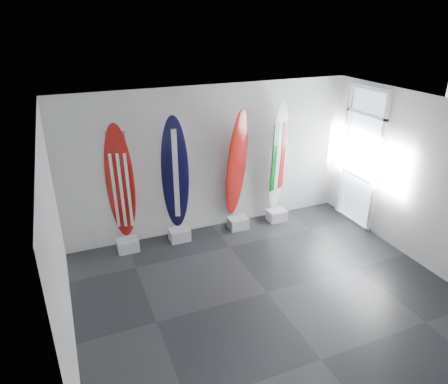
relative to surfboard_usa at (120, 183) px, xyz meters
name	(u,v)px	position (x,y,z in m)	size (l,w,h in m)	color
floor	(267,292)	(1.87, -2.28, -1.38)	(6.00, 6.00, 0.00)	black
ceiling	(276,112)	(1.87, -2.28, 1.62)	(6.00, 6.00, 0.00)	white
wall_back	(211,160)	(1.87, 0.22, 0.12)	(6.00, 6.00, 0.00)	silver
wall_front	(392,316)	(1.87, -4.78, 0.12)	(6.00, 6.00, 0.00)	silver
wall_left	(58,252)	(-1.13, -2.28, 0.12)	(5.00, 5.00, 0.00)	silver
wall_right	(421,182)	(4.87, -2.28, 0.12)	(5.00, 5.00, 0.00)	silver
display_block_usa	(128,245)	(0.00, -0.10, -1.26)	(0.40, 0.30, 0.24)	silver
surfboard_usa	(120,183)	(0.00, 0.00, 0.00)	(0.52, 0.08, 2.28)	maroon
display_block_navy	(180,235)	(1.04, -0.10, -1.26)	(0.40, 0.30, 0.24)	silver
surfboard_navy	(175,174)	(1.04, 0.00, 0.02)	(0.52, 0.08, 2.32)	black
display_block_swiss	(238,223)	(2.34, -0.10, -1.26)	(0.40, 0.30, 0.24)	silver
surfboard_swiss	(237,165)	(2.34, 0.00, 0.03)	(0.53, 0.08, 2.35)	maroon
display_block_italy	(277,215)	(3.27, -0.10, -1.26)	(0.40, 0.30, 0.24)	silver
surfboard_italy	(278,157)	(3.27, 0.00, 0.07)	(0.55, 0.08, 2.43)	white
wall_outlet	(93,233)	(-0.58, 0.20, -1.03)	(0.09, 0.02, 0.13)	silver
glass_door	(361,159)	(4.84, -0.73, 0.05)	(0.12, 1.16, 2.85)	white
balcony	(402,190)	(6.17, -0.73, -0.88)	(2.80, 2.20, 1.20)	slate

